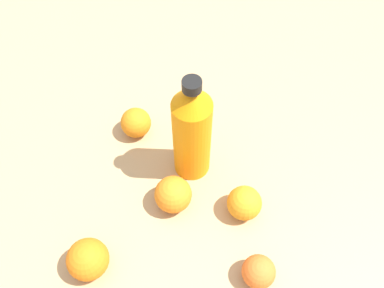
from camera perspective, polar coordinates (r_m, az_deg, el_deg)
name	(u,v)px	position (r m, az deg, el deg)	size (l,w,h in m)	color
ground_plane	(210,166)	(0.89, 2.55, -3.09)	(2.40, 2.40, 0.00)	tan
water_bottle	(192,130)	(0.79, 0.00, 1.90)	(0.08, 0.08, 0.27)	orange
orange_0	(88,259)	(0.79, -14.27, -15.27)	(0.08, 0.08, 0.08)	orange
orange_1	(136,123)	(0.92, -7.81, 2.95)	(0.07, 0.07, 0.07)	orange
orange_2	(259,272)	(0.78, 9.24, -17.11)	(0.06, 0.06, 0.06)	orange
orange_3	(244,203)	(0.82, 7.28, -8.14)	(0.07, 0.07, 0.07)	orange
orange_4	(173,194)	(0.82, -2.64, -7.02)	(0.07, 0.07, 0.07)	orange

